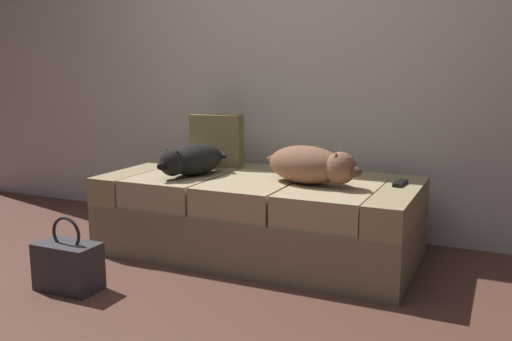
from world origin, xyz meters
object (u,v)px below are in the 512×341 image
dog_tan (312,165)px  handbag (68,265)px  couch (260,215)px  dog_dark (192,160)px  throw_pillow (217,140)px  tv_remote (400,183)px

dog_tan → handbag: bearing=-138.4°
couch → dog_dark: bearing=-164.1°
throw_pillow → dog_dark: bearing=-85.6°
handbag → throw_pillow: bearing=79.8°
couch → dog_dark: (-0.40, -0.11, 0.33)m
handbag → dog_tan: bearing=41.6°
dog_dark → throw_pillow: throw_pillow is taller
dog_tan → tv_remote: (0.46, 0.17, -0.10)m
couch → tv_remote: (0.80, 0.11, 0.24)m
couch → dog_tan: size_ratio=2.96×
dog_dark → tv_remote: dog_dark is taller
dog_tan → tv_remote: dog_tan is taller
couch → throw_pillow: 0.63m
throw_pillow → handbag: throw_pillow is taller
throw_pillow → handbag: (-0.21, -1.18, -0.51)m
tv_remote → throw_pillow: bearing=-179.6°
tv_remote → dog_dark: bearing=-162.6°
dog_dark → handbag: bearing=-106.3°
couch → tv_remote: size_ratio=12.22×
tv_remote → handbag: 1.81m
handbag → dog_dark: bearing=73.7°
dog_dark → tv_remote: bearing=10.7°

